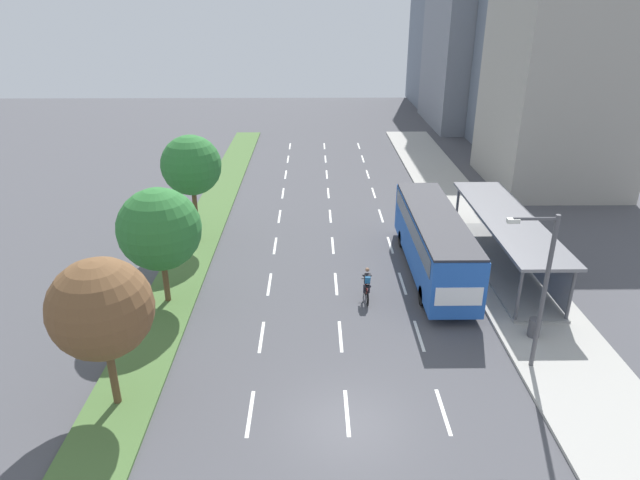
{
  "coord_description": "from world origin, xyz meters",
  "views": [
    {
      "loc": [
        -1.19,
        -15.15,
        13.74
      ],
      "look_at": [
        -0.8,
        13.53,
        1.2
      ],
      "focal_mm": 31.05,
      "sensor_mm": 36.0,
      "label": 1
    }
  ],
  "objects_px": {
    "median_tree_nearest": "(101,309)",
    "median_tree_second": "(159,229)",
    "bus": "(434,238)",
    "median_tree_third": "(191,166)",
    "streetlight": "(541,283)",
    "cyclist": "(367,286)",
    "trash_bin": "(534,328)",
    "bus_shelter": "(510,237)"
  },
  "relations": [
    {
      "from": "cyclist",
      "to": "median_tree_third",
      "type": "bearing_deg",
      "value": 142.82
    },
    {
      "from": "bus",
      "to": "trash_bin",
      "type": "height_order",
      "value": "bus"
    },
    {
      "from": "median_tree_third",
      "to": "median_tree_nearest",
      "type": "bearing_deg",
      "value": -90.56
    },
    {
      "from": "bus",
      "to": "median_tree_third",
      "type": "relative_size",
      "value": 1.74
    },
    {
      "from": "median_tree_second",
      "to": "trash_bin",
      "type": "relative_size",
      "value": 6.75
    },
    {
      "from": "median_tree_second",
      "to": "streetlight",
      "type": "bearing_deg",
      "value": -19.3
    },
    {
      "from": "median_tree_second",
      "to": "streetlight",
      "type": "relative_size",
      "value": 0.88
    },
    {
      "from": "trash_bin",
      "to": "streetlight",
      "type": "bearing_deg",
      "value": -116.31
    },
    {
      "from": "cyclist",
      "to": "streetlight",
      "type": "bearing_deg",
      "value": -43.32
    },
    {
      "from": "bus_shelter",
      "to": "median_tree_nearest",
      "type": "xyz_separation_m",
      "value": [
        -17.96,
        -11.05,
        2.19
      ]
    },
    {
      "from": "median_tree_nearest",
      "to": "cyclist",
      "type": "bearing_deg",
      "value": 37.56
    },
    {
      "from": "bus_shelter",
      "to": "streetlight",
      "type": "relative_size",
      "value": 1.91
    },
    {
      "from": "bus",
      "to": "cyclist",
      "type": "relative_size",
      "value": 6.2
    },
    {
      "from": "cyclist",
      "to": "streetlight",
      "type": "height_order",
      "value": "streetlight"
    },
    {
      "from": "bus",
      "to": "median_tree_second",
      "type": "distance_m",
      "value": 14.06
    },
    {
      "from": "median_tree_third",
      "to": "median_tree_second",
      "type": "bearing_deg",
      "value": -90.54
    },
    {
      "from": "median_tree_nearest",
      "to": "median_tree_second",
      "type": "bearing_deg",
      "value": 89.42
    },
    {
      "from": "bus",
      "to": "median_tree_nearest",
      "type": "distance_m",
      "value": 17.38
    },
    {
      "from": "bus_shelter",
      "to": "trash_bin",
      "type": "xyz_separation_m",
      "value": [
        -1.08,
        -7.0,
        -1.29
      ]
    },
    {
      "from": "trash_bin",
      "to": "median_tree_third",
      "type": "bearing_deg",
      "value": 146.86
    },
    {
      "from": "cyclist",
      "to": "median_tree_nearest",
      "type": "distance_m",
      "value": 12.88
    },
    {
      "from": "streetlight",
      "to": "trash_bin",
      "type": "distance_m",
      "value": 4.05
    },
    {
      "from": "median_tree_nearest",
      "to": "trash_bin",
      "type": "distance_m",
      "value": 17.7
    },
    {
      "from": "median_tree_second",
      "to": "median_tree_third",
      "type": "relative_size",
      "value": 0.89
    },
    {
      "from": "bus",
      "to": "streetlight",
      "type": "bearing_deg",
      "value": -75.82
    },
    {
      "from": "trash_bin",
      "to": "median_tree_nearest",
      "type": "bearing_deg",
      "value": -166.5
    },
    {
      "from": "median_tree_third",
      "to": "streetlight",
      "type": "xyz_separation_m",
      "value": [
        15.7,
        -13.01,
        -0.93
      ]
    },
    {
      "from": "cyclist",
      "to": "median_tree_nearest",
      "type": "height_order",
      "value": "median_tree_nearest"
    },
    {
      "from": "bus",
      "to": "trash_bin",
      "type": "xyz_separation_m",
      "value": [
        3.2,
        -6.49,
        -1.49
      ]
    },
    {
      "from": "median_tree_nearest",
      "to": "median_tree_third",
      "type": "distance_m",
      "value": 14.99
    },
    {
      "from": "bus_shelter",
      "to": "median_tree_second",
      "type": "height_order",
      "value": "median_tree_second"
    },
    {
      "from": "bus",
      "to": "cyclist",
      "type": "distance_m",
      "value": 4.98
    },
    {
      "from": "bus",
      "to": "median_tree_nearest",
      "type": "bearing_deg",
      "value": -142.36
    },
    {
      "from": "streetlight",
      "to": "median_tree_third",
      "type": "bearing_deg",
      "value": 140.36
    },
    {
      "from": "bus_shelter",
      "to": "cyclist",
      "type": "height_order",
      "value": "bus_shelter"
    },
    {
      "from": "streetlight",
      "to": "cyclist",
      "type": "bearing_deg",
      "value": 136.68
    },
    {
      "from": "median_tree_nearest",
      "to": "trash_bin",
      "type": "xyz_separation_m",
      "value": [
        16.88,
        4.05,
        -3.48
      ]
    },
    {
      "from": "cyclist",
      "to": "median_tree_third",
      "type": "distance_m",
      "value": 12.86
    },
    {
      "from": "median_tree_second",
      "to": "median_tree_third",
      "type": "height_order",
      "value": "median_tree_third"
    },
    {
      "from": "median_tree_nearest",
      "to": "trash_bin",
      "type": "relative_size",
      "value": 6.75
    },
    {
      "from": "cyclist",
      "to": "median_tree_third",
      "type": "xyz_separation_m",
      "value": [
        -9.73,
        7.38,
        4.03
      ]
    },
    {
      "from": "median_tree_third",
      "to": "trash_bin",
      "type": "relative_size",
      "value": 7.62
    }
  ]
}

